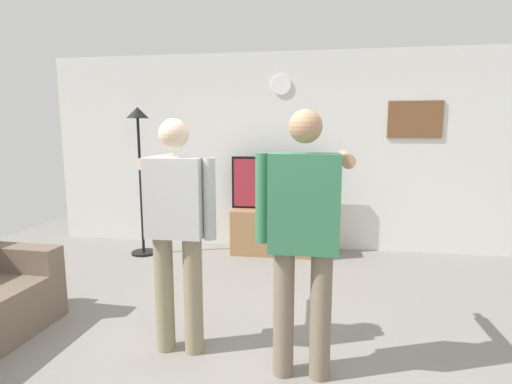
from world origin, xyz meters
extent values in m
plane|color=gray|center=(0.00, 0.00, 0.00)|extent=(8.40, 8.40, 0.00)
cube|color=silver|center=(0.00, 2.95, 1.35)|extent=(6.40, 0.10, 2.70)
cube|color=#997047|center=(0.12, 2.60, 0.30)|extent=(1.22, 0.49, 0.60)
sphere|color=black|center=(0.12, 2.34, 0.33)|extent=(0.04, 0.04, 0.04)
cube|color=black|center=(0.12, 2.65, 0.95)|extent=(1.27, 0.06, 0.70)
cube|color=maroon|center=(0.12, 2.62, 0.95)|extent=(1.21, 0.01, 0.64)
cylinder|color=white|center=(0.12, 2.89, 2.26)|extent=(0.27, 0.03, 0.27)
cube|color=brown|center=(1.87, 2.90, 1.79)|extent=(0.69, 0.04, 0.48)
cylinder|color=black|center=(-1.67, 2.28, 0.01)|extent=(0.32, 0.32, 0.03)
cylinder|color=black|center=(-1.67, 2.28, 0.92)|extent=(0.04, 0.04, 1.78)
cone|color=black|center=(-1.67, 2.28, 1.88)|extent=(0.28, 0.28, 0.14)
cylinder|color=gray|center=(-0.49, 0.10, 0.44)|extent=(0.14, 0.14, 0.88)
cylinder|color=gray|center=(-0.26, 0.10, 0.44)|extent=(0.14, 0.14, 0.88)
cube|color=#B7B7B7|center=(-0.37, 0.10, 1.17)|extent=(0.41, 0.22, 0.57)
sphere|color=beige|center=(-0.37, 0.10, 1.62)|extent=(0.21, 0.21, 0.21)
cylinder|color=beige|center=(-0.62, 0.39, 1.40)|extent=(0.09, 0.58, 0.09)
cube|color=white|center=(-0.62, 0.71, 1.40)|extent=(0.04, 0.12, 0.04)
cylinder|color=#B7B7B7|center=(-0.13, 0.10, 1.16)|extent=(0.09, 0.09, 0.58)
cylinder|color=#7A6B56|center=(0.42, -0.07, 0.44)|extent=(0.14, 0.14, 0.87)
cylinder|color=#7A6B56|center=(0.66, -0.07, 0.44)|extent=(0.14, 0.14, 0.87)
cube|color=#33724C|center=(0.54, -0.07, 1.19)|extent=(0.44, 0.22, 0.63)
sphere|color=tan|center=(0.54, -0.07, 1.67)|extent=(0.21, 0.21, 0.21)
cylinder|color=#33724C|center=(0.27, -0.07, 1.21)|extent=(0.09, 0.09, 0.58)
cylinder|color=tan|center=(0.81, 0.22, 1.45)|extent=(0.09, 0.58, 0.09)
cube|color=white|center=(0.81, 0.54, 1.45)|extent=(0.04, 0.12, 0.04)
cube|color=#6B5B4C|center=(-2.02, 0.43, 0.53)|extent=(0.86, 0.23, 0.22)
camera|label=1|loc=(0.61, -2.52, 1.63)|focal=27.37mm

